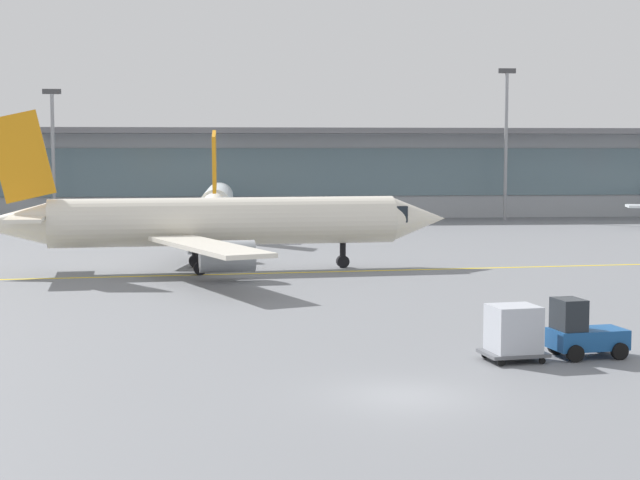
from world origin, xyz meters
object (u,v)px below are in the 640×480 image
Objects in this scene: baggage_tug at (582,332)px; apron_light_mast_1 at (53,150)px; taxiing_regional_jet at (219,223)px; apron_light_mast_2 at (506,138)px; cargo_dolly_lead at (513,331)px; gate_airplane_1 at (218,202)px.

baggage_tug is 74.53m from apron_light_mast_1.
apron_light_mast_2 is at bearing 48.97° from taxiing_regional_jet.
taxiing_regional_jet is 30.04m from baggage_tug.
cargo_dolly_lead is 0.17× the size of apron_light_mast_1.
apron_light_mast_2 is at bearing -67.83° from gate_airplane_1.
cargo_dolly_lead is (10.34, -27.44, -1.83)m from taxiing_regional_jet.
apron_light_mast_1 is (-27.02, 68.50, 6.27)m from cargo_dolly_lead.
apron_light_mast_2 reaches higher than apron_light_mast_1.
gate_airplane_1 is at bearing -33.83° from apron_light_mast_1.
gate_airplane_1 is 1.70× the size of apron_light_mast_2.
baggage_tug is (13.32, -57.19, -1.77)m from gate_airplane_1.
cargo_dolly_lead is 0.15× the size of apron_light_mast_2.
apron_light_mast_2 is (18.99, 69.32, 7.48)m from cargo_dolly_lead.
apron_light_mast_2 is (16.41, 68.92, 7.64)m from baggage_tug.
apron_light_mast_2 reaches higher than baggage_tug.
apron_light_mast_1 is 0.85× the size of apron_light_mast_2.
taxiing_regional_jet reaches higher than gate_airplane_1.
gate_airplane_1 is 58.75m from baggage_tug.
apron_light_mast_1 is at bearing 102.67° from cargo_dolly_lead.
gate_airplane_1 is 0.92× the size of taxiing_regional_jet.
baggage_tug reaches higher than cargo_dolly_lead.
cargo_dolly_lead is at bearing -168.80° from gate_airplane_1.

